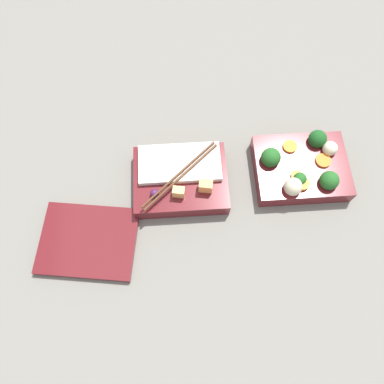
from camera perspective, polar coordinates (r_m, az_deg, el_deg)
ground_plane at (r=0.84m, az=7.75°, el=1.76°), size 3.00×3.00×0.00m
bento_tray_vegetable at (r=0.85m, az=16.33°, el=3.60°), size 0.20×0.16×0.07m
bento_tray_rice at (r=0.81m, az=-1.74°, el=1.91°), size 0.20×0.16×0.07m
bento_lid at (r=0.81m, az=-15.52°, el=-7.18°), size 0.22×0.18×0.01m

